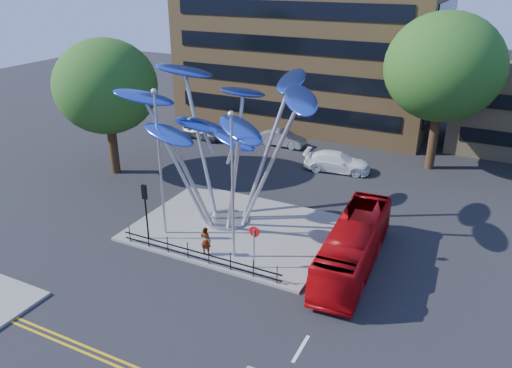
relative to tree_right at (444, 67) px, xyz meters
The scene contains 17 objects.
ground 24.75m from the tree_right, 109.98° to the right, with size 120.00×120.00×0.00m, color black.
traffic_island 20.01m from the tree_right, 119.36° to the right, with size 12.00×9.00×0.15m, color slate.
double_yellow_near 30.21m from the tree_right, 105.95° to the right, with size 40.00×0.12×0.01m, color gold.
double_yellow_far 30.49m from the tree_right, 105.78° to the right, with size 40.00×0.12×0.01m, color gold.
tree_right is the anchor object (origin of this frame).
tree_left 25.09m from the tree_right, 151.39° to the right, with size 7.60×7.60×10.32m.
leaf_sculpture 18.37m from the tree_right, 123.31° to the right, with size 12.72×9.54×9.51m.
street_lamp_left 22.49m from the tree_right, 124.05° to the right, with size 0.36×0.36×8.80m.
street_lamp_right 20.64m from the tree_right, 111.54° to the right, with size 0.36×0.36×8.30m.
traffic_light_island 24.06m from the tree_right, 123.69° to the right, with size 0.28×0.18×3.42m.
no_entry_sign_island 21.31m from the tree_right, 107.12° to the right, with size 0.60×0.10×2.45m.
pedestrian_railing_front 23.43m from the tree_right, 113.91° to the right, with size 10.00×0.06×1.00m.
red_bus 18.20m from the tree_right, 94.75° to the right, with size 2.23×9.55×2.66m, color #A2070B.
pedestrian 22.60m from the tree_right, 114.76° to the right, with size 0.62×0.40×1.69m, color gray.
parked_car_left 21.65m from the tree_right, behind, with size 1.69×4.21×1.43m, color #43464B.
parked_car_mid 14.74m from the tree_right, behind, with size 1.49×4.27×1.41m, color #929499.
parked_car_right 10.51m from the tree_right, 148.72° to the right, with size 2.12×5.21×1.51m, color white.
Camera 1 is at (12.22, -17.72, 14.92)m, focal length 35.00 mm.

